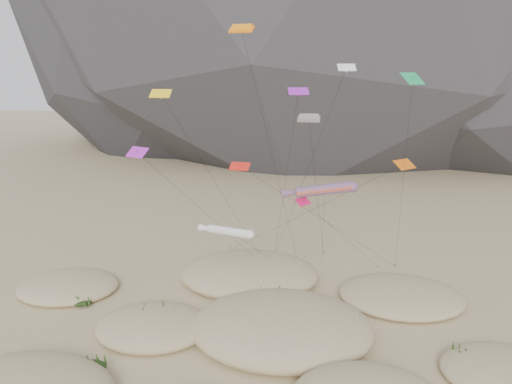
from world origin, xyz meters
The scene contains 9 objects.
ground centered at (0.00, 0.00, 0.00)m, with size 500.00×500.00×0.00m, color #CCB789.
dunes centered at (-2.65, 4.11, 0.73)m, with size 54.41×39.16×3.95m.
dune_grass centered at (-1.45, 3.08, 0.83)m, with size 41.33×30.18×1.50m.
kite_stakes centered at (1.84, 24.79, 0.15)m, with size 22.60×6.93×0.30m.
rainbow_tube_kite centered at (4.38, 9.30, 13.13)m, with size 7.27×15.11×13.94m.
white_tube_kite centered at (-4.20, 6.33, 9.67)m, with size 6.98×17.55×10.31m.
orange_parafoil centered at (-3.63, 13.11, 27.59)m, with size 6.69×12.93×28.47m.
multi_parafoil centered at (3.03, 10.48, 19.44)m, with size 3.27×17.68×20.18m.
delta_kites centered at (1.28, 11.30, 18.54)m, with size 28.53×19.95×24.68m.
Camera 1 is at (3.71, -36.82, 24.15)m, focal length 35.00 mm.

